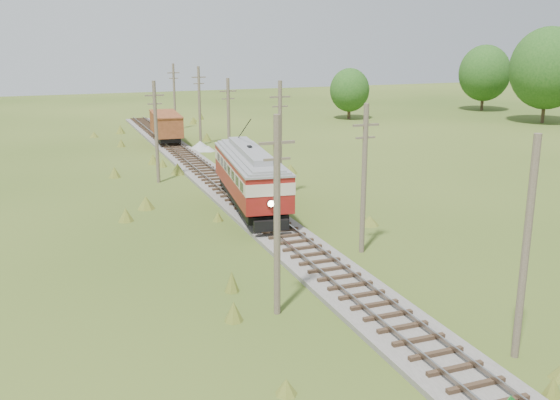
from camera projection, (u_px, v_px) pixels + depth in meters
name	position (u px, v px, depth m)	size (l,w,h in m)	color
railbed_main	(229.00, 192.00, 49.47)	(3.60, 96.00, 0.57)	#605B54
streetcar	(250.00, 173.00, 43.89)	(4.77, 13.58, 6.15)	black
gondola	(166.00, 125.00, 72.13)	(3.55, 9.14, 2.98)	black
gravel_pile	(201.00, 146.00, 68.21)	(2.81, 2.98, 1.02)	gray
utility_pole_r_1	(526.00, 250.00, 23.27)	(0.30, 0.30, 8.80)	brown
utility_pole_r_2	(364.00, 178.00, 35.07)	(1.60, 0.30, 8.60)	brown
utility_pole_r_3	(280.00, 140.00, 46.73)	(1.60, 0.30, 9.00)	brown
utility_pole_r_4	(229.00, 122.00, 58.48)	(1.60, 0.30, 8.40)	brown
utility_pole_r_5	(200.00, 105.00, 70.30)	(1.60, 0.30, 8.90)	brown
utility_pole_r_6	(174.00, 96.00, 82.00)	(1.60, 0.30, 8.70)	brown
utility_pole_l_a	(277.00, 215.00, 27.02)	(1.60, 0.30, 9.00)	brown
utility_pole_l_b	(156.00, 131.00, 52.26)	(1.60, 0.30, 8.60)	brown
tree_right_4	(548.00, 68.00, 87.86)	(10.50, 10.50, 13.53)	#38281C
tree_right_5	(485.00, 73.00, 103.39)	(8.40, 8.40, 10.82)	#38281C
tree_mid_b	(350.00, 90.00, 93.09)	(5.88, 5.88, 7.57)	#38281C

